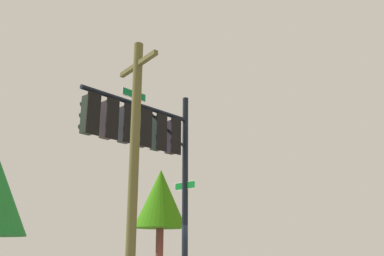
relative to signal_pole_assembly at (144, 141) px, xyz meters
The scene contains 3 objects.
signal_pole_assembly is the anchor object (origin of this frame).
utility_pole 2.86m from the signal_pole_assembly, 21.59° to the left, with size 1.07×1.58×7.02m.
tree_near 8.46m from the signal_pole_assembly, 159.17° to the right, with size 2.60×2.60×5.72m.
Camera 1 is at (13.21, 5.14, 1.59)m, focal length 39.75 mm.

